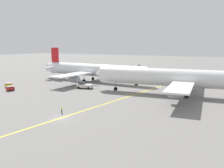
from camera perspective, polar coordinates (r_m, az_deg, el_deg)
ground_plane at (r=56.37m, az=-11.85°, el=-7.92°), size 600.00×600.00×0.00m
taxiway_stripe at (r=63.38m, az=-5.21°, el=-5.81°), size 17.71×118.83×0.01m
airliner_at_gate_left at (r=107.80m, az=-4.23°, el=3.22°), size 55.61×45.48×14.90m
airliner_being_pushed at (r=81.46m, az=15.20°, el=1.34°), size 58.51×45.04×17.34m
pushback_tug at (r=92.17m, az=-6.48°, el=-0.30°), size 8.97×4.02×2.80m
gse_baggage_cart_trailing at (r=102.60m, az=-23.10°, el=-0.20°), size 3.15×2.81×1.71m
gse_baggage_cart_near_cluster at (r=94.20m, az=-22.78°, el=-0.97°), size 1.80×2.86×1.71m
ground_crew_marshaller_foreground at (r=60.18m, az=-11.74°, el=-5.95°), size 0.36×0.36×1.67m
jet_bridge at (r=129.00m, az=5.32°, el=3.66°), size 5.93×16.97×5.63m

